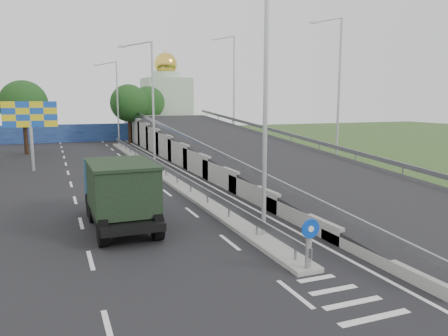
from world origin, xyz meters
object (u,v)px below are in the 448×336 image
church (166,102)px  lamp_post_mid (151,97)px  lamp_post_far (116,98)px  billboard (30,118)px  sign_bollard (309,244)px  lamp_post_near (261,95)px  dump_truck (119,189)px

church → lamp_post_mid: bearing=-106.2°
lamp_post_far → billboard: bearing=-116.8°
lamp_post_mid → church: (9.89, 34.00, -0.50)m
sign_bollard → lamp_post_mid: bearing=89.7°
lamp_post_near → church: church is taller
sign_bollard → dump_truck: size_ratio=0.24×
lamp_post_near → church: (9.89, 54.00, -0.50)m
lamp_post_mid → lamp_post_far: (0.00, 20.00, 0.00)m
lamp_post_near → billboard: lamp_post_near is taller
lamp_post_mid → church: bearing=73.8°
lamp_post_far → sign_bollard: bearing=-90.1°
lamp_post_near → lamp_post_mid: same height
dump_truck → lamp_post_mid: bearing=72.1°
dump_truck → sign_bollard: bearing=-58.9°
church → sign_bollard: bearing=-99.8°
lamp_post_near → billboard: 23.87m
lamp_post_far → church: (9.89, 14.00, -0.50)m
dump_truck → church: bearing=72.9°
sign_bollard → lamp_post_far: lamp_post_far is taller
lamp_post_near → church: 54.90m
sign_bollard → lamp_post_mid: (0.11, 23.83, 4.77)m
sign_bollard → lamp_post_near: 6.12m
lamp_post_mid → billboard: bearing=167.6°
lamp_post_mid → dump_truck: 17.18m
dump_truck → lamp_post_far: bearing=81.6°
church → lamp_post_far: bearing=-125.2°
lamp_post_far → church: bearing=54.8°
lamp_post_near → dump_truck: lamp_post_near is taller
church → lamp_post_near: bearing=-100.4°
lamp_post_far → dump_truck: (-4.97, -35.92, -4.14)m
church → billboard: 37.23m
church → dump_truck: 52.21m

